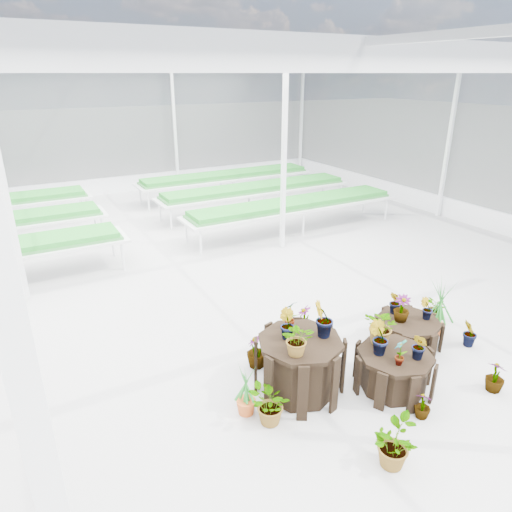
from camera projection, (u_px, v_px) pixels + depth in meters
ground_plane at (255, 358)px, 7.24m from camera, size 24.00×24.00×0.00m
greenhouse_shell at (254, 222)px, 6.40m from camera, size 18.00×24.00×4.50m
steel_frame at (254, 222)px, 6.40m from camera, size 18.00×24.00×4.50m
nursery_benches at (133, 216)px, 12.93m from camera, size 16.00×7.00×0.84m
plinth_tall at (299, 365)px, 6.35m from camera, size 1.49×1.49×0.83m
plinth_mid at (393, 371)px, 6.44m from camera, size 1.36×1.36×0.57m
plinth_low at (407, 333)px, 7.48m from camera, size 1.06×1.06×0.48m
nursery_plants at (364, 349)px, 6.54m from camera, size 4.58×3.41×1.38m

